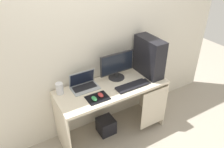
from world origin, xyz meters
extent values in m
plane|color=#9E9384|center=(0.00, 0.00, 0.00)|extent=(8.00, 8.00, 0.00)
cube|color=beige|center=(0.00, 0.32, 1.30)|extent=(4.00, 0.04, 2.60)
cube|color=beige|center=(0.00, 0.00, 0.76)|extent=(1.42, 0.56, 0.03)
cube|color=beige|center=(-0.70, 0.00, 0.37)|extent=(0.02, 0.56, 0.74)
cube|color=beige|center=(0.70, 0.00, 0.37)|extent=(0.02, 0.56, 0.74)
cube|color=beige|center=(0.49, -0.28, 0.41)|extent=(0.40, 0.01, 0.59)
cube|color=black|center=(0.58, 0.02, 1.04)|extent=(0.19, 0.45, 0.52)
cylinder|color=#232326|center=(0.15, 0.14, 0.78)|extent=(0.21, 0.21, 0.01)
cylinder|color=#232326|center=(0.15, 0.14, 0.83)|extent=(0.04, 0.04, 0.07)
cube|color=#232326|center=(0.15, 0.14, 1.00)|extent=(0.48, 0.02, 0.28)
cube|color=black|center=(0.15, 0.13, 1.00)|extent=(0.45, 0.00, 0.25)
cube|color=#9EA3A8|center=(-0.31, 0.12, 0.78)|extent=(0.33, 0.21, 0.01)
cube|color=black|center=(-0.31, 0.14, 0.79)|extent=(0.29, 0.13, 0.00)
cube|color=#9EA3A8|center=(-0.31, 0.21, 0.89)|extent=(0.33, 0.06, 0.20)
cube|color=black|center=(-0.31, 0.20, 0.89)|extent=(0.31, 0.05, 0.18)
cylinder|color=silver|center=(-0.61, 0.18, 0.85)|extent=(0.09, 0.09, 0.14)
cube|color=black|center=(0.21, -0.14, 0.79)|extent=(0.42, 0.14, 0.02)
cube|color=black|center=(-0.27, -0.13, 0.78)|extent=(0.26, 0.20, 0.00)
ellipsoid|color=#B23333|center=(-0.22, -0.12, 0.80)|extent=(0.06, 0.10, 0.03)
ellipsoid|color=#338C4C|center=(-0.32, -0.14, 0.80)|extent=(0.06, 0.10, 0.03)
cube|color=#232326|center=(0.43, -0.14, 0.78)|extent=(0.07, 0.13, 0.01)
cube|color=black|center=(-0.08, 0.03, 0.11)|extent=(0.23, 0.23, 0.23)
camera|label=1|loc=(-1.16, -1.98, 2.35)|focal=35.43mm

